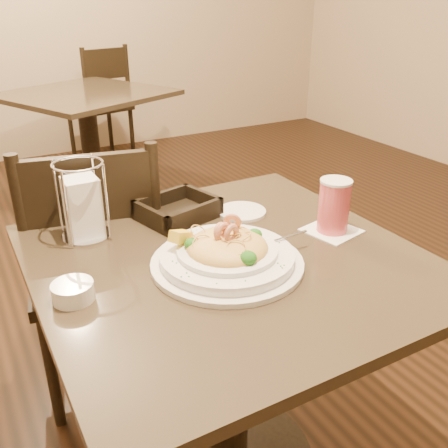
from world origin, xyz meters
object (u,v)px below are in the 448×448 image
main_table (228,332)px  bread_basket (178,211)px  pasta_bowl (227,254)px  butter_ramekin (73,292)px  napkin_caddy (83,206)px  drink_glass (334,206)px  dining_chair_far (101,102)px  background_table (89,127)px  side_plate (242,212)px  dining_chair_near (97,267)px

main_table → bread_basket: 0.37m
pasta_bowl → butter_ramekin: size_ratio=4.54×
napkin_caddy → main_table: bearing=-45.8°
main_table → drink_glass: size_ratio=5.85×
main_table → napkin_caddy: bearing=134.2°
main_table → dining_chair_far: bearing=79.4°
pasta_bowl → drink_glass: 0.34m
background_table → side_plate: (-0.10, -2.11, 0.23)m
pasta_bowl → drink_glass: drink_glass is taller
background_table → napkin_caddy: (-0.54, -2.04, 0.31)m
pasta_bowl → side_plate: 0.31m
side_plate → butter_ramekin: (-0.54, -0.21, 0.01)m
main_table → drink_glass: 0.43m
side_plate → background_table: bearing=87.2°
drink_glass → napkin_caddy: 0.65m
drink_glass → side_plate: size_ratio=1.09×
main_table → dining_chair_near: dining_chair_near is taller
main_table → bread_basket: size_ratio=3.79×
side_plate → bread_basket: bearing=160.6°
drink_glass → butter_ramekin: size_ratio=1.75×
dining_chair_far → bread_basket: 2.87m
bread_basket → napkin_caddy: size_ratio=1.15×
main_table → butter_ramekin: (-0.37, -0.00, 0.25)m
pasta_bowl → dining_chair_far: bearing=79.1°
main_table → bread_basket: bearing=92.2°
drink_glass → bread_basket: (-0.32, 0.28, -0.05)m
napkin_caddy → butter_ramekin: 0.31m
pasta_bowl → napkin_caddy: size_ratio=1.94×
pasta_bowl → bread_basket: 0.31m
dining_chair_near → pasta_bowl: 0.62m
dining_chair_far → drink_glass: 3.10m
dining_chair_near → background_table: bearing=-93.0°
main_table → pasta_bowl: size_ratio=2.25×
background_table → dining_chair_near: size_ratio=1.28×
background_table → dining_chair_near: 1.88m
background_table → pasta_bowl: 2.39m
dining_chair_far → butter_ramekin: bearing=60.6°
main_table → background_table: same height
bread_basket → main_table: bearing=-87.8°
dining_chair_far → bread_basket: size_ratio=3.92×
dining_chair_far → side_plate: size_ratio=6.61×
pasta_bowl → bread_basket: pasta_bowl is taller
dining_chair_far → butter_ramekin: 3.22m
side_plate → main_table: bearing=-128.2°
pasta_bowl → napkin_caddy: 0.40m
napkin_caddy → side_plate: 0.45m
dining_chair_near → pasta_bowl: dining_chair_near is taller
drink_glass → side_plate: 0.28m
dining_chair_near → bread_basket: 0.39m
dining_chair_far → butter_ramekin: (-0.95, -3.07, 0.24)m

